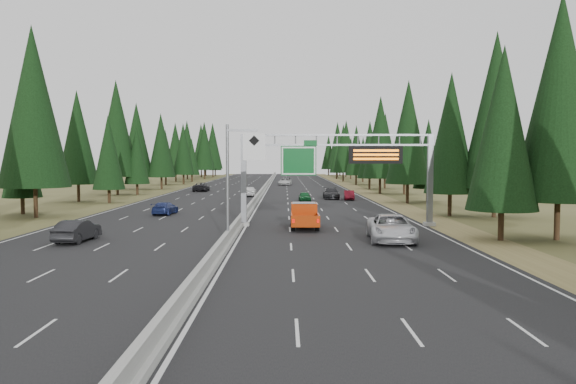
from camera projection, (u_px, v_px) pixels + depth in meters
name	position (u px, v px, depth m)	size (l,w,h in m)	color
road	(262.00, 194.00, 92.72)	(32.00, 260.00, 0.08)	black
shoulder_right	(369.00, 194.00, 92.82)	(3.60, 260.00, 0.06)	olive
shoulder_left	(154.00, 194.00, 92.62)	(3.60, 260.00, 0.06)	brown
median_barrier	(262.00, 192.00, 92.69)	(0.70, 260.00, 0.85)	gray
sign_gantry	(345.00, 165.00, 47.42)	(16.75, 0.98, 7.80)	slate
hov_sign_pole	(236.00, 174.00, 37.51)	(2.80, 0.50, 8.00)	slate
tree_row_right	(418.00, 134.00, 76.61)	(11.81, 239.20, 18.97)	black
tree_row_left	(125.00, 139.00, 90.51)	(11.53, 237.12, 18.82)	black
silver_minivan	(391.00, 228.00, 38.84)	(3.04, 6.60, 1.83)	silver
red_pickup	(304.00, 214.00, 46.52)	(2.23, 6.24, 2.03)	black
car_ahead_green	(305.00, 196.00, 76.07)	(1.53, 3.79, 1.29)	#145B29
car_ahead_dkred	(349.00, 195.00, 78.77)	(1.38, 3.96, 1.31)	maroon
car_ahead_dkgrey	(331.00, 193.00, 80.81)	(2.21, 5.44, 1.58)	black
car_ahead_white	(285.00, 182.00, 124.09)	(2.60, 5.65, 1.57)	silver
car_ahead_far	(287.00, 180.00, 133.29)	(1.84, 4.57, 1.56)	black
car_onc_near	(77.00, 231.00, 38.56)	(1.60, 4.60, 1.52)	black
car_onc_blue	(165.00, 208.00, 57.73)	(1.82, 4.49, 1.30)	navy
car_onc_white	(250.00, 191.00, 86.31)	(1.83, 4.55, 1.55)	white
car_onc_far	(201.00, 187.00, 100.23)	(2.62, 5.68, 1.58)	black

